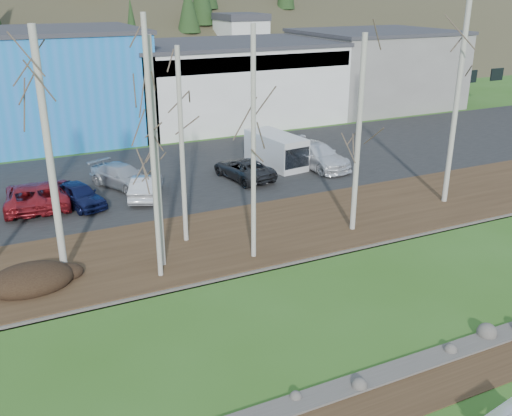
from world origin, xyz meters
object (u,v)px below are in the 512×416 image
car_4 (79,195)px  car_5 (146,187)px  car_8 (27,196)px  car_6 (244,169)px  car_2 (48,193)px  van_white (278,150)px  car_3 (122,176)px  car_7 (316,155)px

car_4 → car_5: bearing=-22.7°
car_5 → car_8: size_ratio=0.83×
car_5 → car_6: size_ratio=0.85×
car_4 → car_8: 2.70m
car_2 → car_5: bearing=173.1°
car_4 → van_white: 13.24m
car_6 → car_4: bearing=-6.4°
car_3 → car_8: car_3 is taller
car_2 → car_4: 1.75m
car_4 → car_8: bearing=139.9°
car_2 → car_5: size_ratio=1.21×
car_4 → car_6: 9.92m
car_3 → car_4: car_3 is taller
car_8 → car_6: bearing=-176.0°
car_6 → car_8: car_8 is taller
van_white → car_4: bearing=-178.1°
car_4 → car_8: size_ratio=0.81×
car_6 → car_8: size_ratio=0.97×
car_5 → car_6: (6.32, 0.72, -0.00)m
car_6 → car_8: (-12.44, 0.44, 0.02)m
car_2 → car_7: bearing=-174.8°
car_5 → car_7: 11.66m
car_4 → car_6: bearing=-16.4°
car_3 → van_white: van_white is taller
car_7 → car_8: car_7 is taller
car_5 → car_8: 6.23m
car_6 → car_7: 5.31m
car_7 → van_white: size_ratio=1.10×
car_5 → car_8: bearing=13.4°
car_3 → van_white: 10.23m
car_7 → car_5: bearing=176.6°
car_3 → car_8: bearing=167.1°
car_5 → car_2: bearing=11.3°
car_4 → car_6: car_4 is taller
car_2 → car_3: car_3 is taller
car_6 → car_8: bearing=-11.3°
car_2 → van_white: (14.53, 1.12, 0.38)m
car_5 → van_white: van_white is taller
car_2 → van_white: size_ratio=0.96×
car_4 → car_5: 3.60m
car_7 → car_3: bearing=165.3°
car_8 → car_7: bearing=-174.8°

